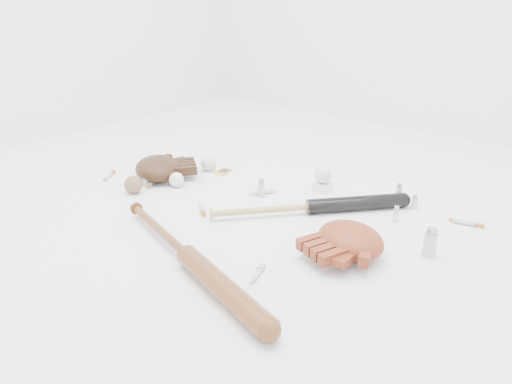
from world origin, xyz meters
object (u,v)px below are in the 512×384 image
Objects in this scene: bat_wood at (188,256)px; bat_dark at (310,207)px; glove_dark at (158,168)px; pedestal at (322,187)px.

bat_dark is at bearing 98.24° from bat_wood.
glove_dark is (-0.65, 0.43, 0.02)m from bat_wood.
bat_dark is 0.56m from bat_wood.
bat_wood is at bearing 4.03° from glove_dark.
bat_wood is at bearing -89.51° from pedestal.
glove_dark reaches higher than pedestal.
bat_dark is 0.74m from glove_dark.
bat_dark is 0.88× the size of bat_wood.
bat_wood is 3.18× the size of glove_dark.
glove_dark is 0.74m from pedestal.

